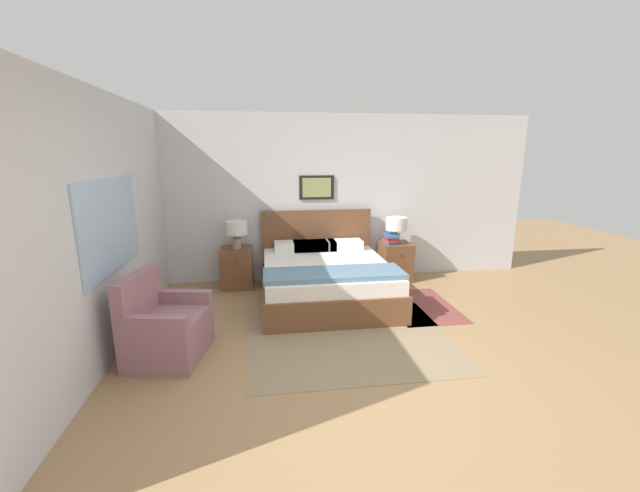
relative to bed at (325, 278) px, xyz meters
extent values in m
plane|color=#99754C|center=(-0.01, -2.09, -0.31)|extent=(16.00, 16.00, 0.00)
cube|color=silver|center=(-0.01, 1.04, 0.99)|extent=(7.03, 0.06, 2.60)
cube|color=black|center=(0.01, 1.00, 1.17)|extent=(0.55, 0.02, 0.37)
cube|color=#8E9E5B|center=(0.01, 0.99, 1.17)|extent=(0.45, 0.00, 0.30)
cube|color=silver|center=(-2.35, -0.54, 0.99)|extent=(0.06, 5.50, 2.60)
cube|color=#9EBCDB|center=(-2.31, -1.08, 1.00)|extent=(0.02, 1.45, 0.91)
cube|color=#897556|center=(0.08, -1.25, -0.30)|extent=(2.22, 1.85, 0.01)
cube|color=brown|center=(1.23, -0.44, -0.30)|extent=(0.84, 1.28, 0.01)
cube|color=brown|center=(0.00, -0.04, -0.17)|extent=(1.74, 1.99, 0.28)
cube|color=brown|center=(0.00, -1.00, 0.01)|extent=(1.74, 0.06, 0.08)
cube|color=white|center=(0.00, -0.04, 0.10)|extent=(1.67, 1.91, 0.26)
cube|color=brown|center=(0.00, 0.92, 0.53)|extent=(1.74, 0.06, 0.59)
cube|color=slate|center=(0.00, -0.66, 0.26)|extent=(1.70, 0.56, 0.06)
cube|color=white|center=(-0.42, 0.69, 0.30)|extent=(0.52, 0.32, 0.14)
cube|color=white|center=(0.42, 0.69, 0.30)|extent=(0.52, 0.32, 0.14)
cube|color=slate|center=(0.00, 0.69, 0.30)|extent=(0.52, 0.32, 0.14)
cube|color=slate|center=(-0.13, 0.69, 0.30)|extent=(0.52, 0.32, 0.14)
cube|color=#8E606B|center=(-1.79, -1.37, -0.09)|extent=(0.79, 0.89, 0.44)
cube|color=#8E606B|center=(-2.05, -1.32, 0.35)|extent=(0.26, 0.79, 0.43)
cube|color=#8E606B|center=(-1.73, -1.03, 0.20)|extent=(0.67, 0.22, 0.14)
cube|color=#8E606B|center=(-1.85, -1.70, 0.20)|extent=(0.67, 0.22, 0.14)
cube|color=brown|center=(-1.25, 0.72, -0.01)|extent=(0.47, 0.48, 0.61)
sphere|color=#332D28|center=(-1.25, 0.47, 0.16)|extent=(0.02, 0.02, 0.02)
cube|color=brown|center=(1.25, 0.72, -0.01)|extent=(0.47, 0.48, 0.61)
sphere|color=#332D28|center=(1.25, 0.47, 0.16)|extent=(0.02, 0.02, 0.02)
cylinder|color=gray|center=(-1.23, 0.69, 0.38)|extent=(0.13, 0.13, 0.16)
cylinder|color=gray|center=(-1.23, 0.69, 0.49)|extent=(0.02, 0.02, 0.06)
cylinder|color=silver|center=(-1.23, 0.69, 0.62)|extent=(0.33, 0.33, 0.20)
cylinder|color=gray|center=(1.24, 0.69, 0.38)|extent=(0.13, 0.13, 0.16)
cylinder|color=gray|center=(1.24, 0.69, 0.49)|extent=(0.02, 0.02, 0.06)
cylinder|color=silver|center=(1.24, 0.69, 0.62)|extent=(0.33, 0.33, 0.20)
cube|color=#335693|center=(1.15, 0.67, 0.32)|extent=(0.21, 0.25, 0.04)
cube|color=#B7332D|center=(1.15, 0.67, 0.36)|extent=(0.23, 0.27, 0.03)
cube|color=#B7332D|center=(1.15, 0.67, 0.39)|extent=(0.18, 0.25, 0.04)
cube|color=#335693|center=(1.15, 0.67, 0.43)|extent=(0.23, 0.30, 0.04)
camera|label=1|loc=(-0.81, -5.14, 1.68)|focal=22.00mm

